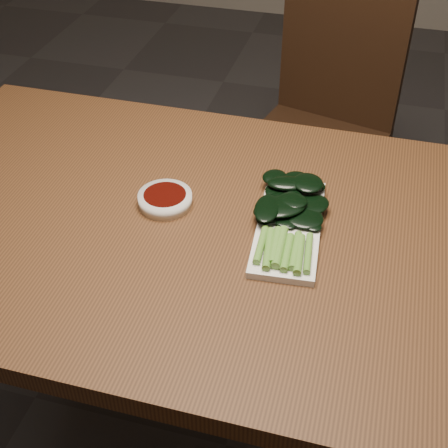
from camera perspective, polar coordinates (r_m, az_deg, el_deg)
ground at (r=1.74m, az=0.17°, el=-19.58°), size 6.00×6.00×0.00m
table at (r=1.21m, az=0.24°, el=-2.79°), size 1.40×0.80×0.75m
chair_far at (r=2.02m, az=9.01°, el=9.24°), size 0.48×0.48×0.89m
sauce_bowl at (r=1.21m, az=-5.41°, el=2.28°), size 0.10×0.10×0.03m
serving_plate at (r=1.15m, az=5.94°, el=-0.28°), size 0.14×0.29×0.01m
gai_lan at (r=1.17m, az=5.78°, el=1.42°), size 0.16×0.29×0.03m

